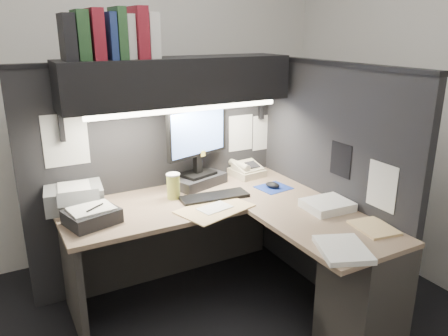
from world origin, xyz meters
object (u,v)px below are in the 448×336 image
Objects in this scene: overhead_shelf at (178,81)px; printer at (74,196)px; coffee_cup at (173,187)px; keyboard at (214,197)px; notebook_stack at (92,216)px; monitor at (198,155)px; desk at (275,262)px; telephone at (247,170)px.

overhead_shelf is 4.40× the size of printer.
keyboard is at bearing -28.74° from coffee_cup.
coffee_cup is at bearing 13.57° from notebook_stack.
monitor is 1.25× the size of keyboard.
desk is 1.33m from overhead_shelf.
monitor is (-0.15, 0.78, 0.52)m from desk.
notebook_stack is at bearing -177.74° from monitor.
telephone is at bearing 39.53° from keyboard.
coffee_cup is 0.47× the size of printer.
coffee_cup is at bearing 156.63° from keyboard.
telephone is at bearing 3.97° from overhead_shelf.
desk is 0.84m from coffee_cup.
monitor reaches higher than desk.
telephone is 1.38× the size of coffee_cup.
overhead_shelf is at bearing 177.34° from telephone.
monitor reaches higher than telephone.
coffee_cup reaches higher than telephone.
keyboard is at bearing 0.41° from notebook_stack.
monitor is at bearing 19.60° from notebook_stack.
monitor is (0.15, 0.03, -0.54)m from overhead_shelf.
monitor is at bearing 174.48° from telephone.
keyboard is at bearing 109.08° from desk.
overhead_shelf is at bearing 48.65° from coffee_cup.
overhead_shelf is 1.01m from printer.
keyboard is 1.32× the size of printer.
printer is (-1.03, 0.80, 0.36)m from desk.
overhead_shelf is 0.81m from keyboard.
overhead_shelf reaches higher than desk.
telephone is (0.27, 0.79, 0.33)m from desk.
printer is (-0.73, 0.04, -0.70)m from overhead_shelf.
desk is 0.90m from telephone.
coffee_cup is (-0.11, -0.13, -0.69)m from overhead_shelf.
overhead_shelf is at bearing 21.16° from notebook_stack.
monitor is 1.64× the size of printer.
telephone is 0.65× the size of printer.
overhead_shelf is 0.56m from monitor.
overhead_shelf reaches higher than keyboard.
telephone reaches higher than keyboard.
telephone is (0.44, 0.30, 0.03)m from keyboard.
telephone is at bearing 7.56° from printer.
notebook_stack is (-0.82, -0.01, 0.03)m from keyboard.
printer is at bearing 176.62° from overhead_shelf.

